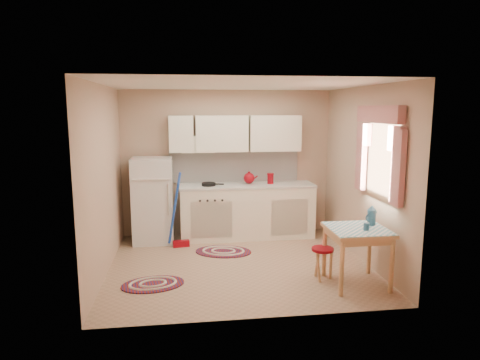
{
  "coord_description": "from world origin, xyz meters",
  "views": [
    {
      "loc": [
        -0.75,
        -5.74,
        2.19
      ],
      "look_at": [
        0.05,
        0.25,
        1.17
      ],
      "focal_mm": 32.0,
      "sensor_mm": 36.0,
      "label": 1
    }
  ],
  "objects_px": {
    "base_cabinets": "(247,212)",
    "table": "(356,257)",
    "fridge": "(153,200)",
    "stool": "(322,264)"
  },
  "relations": [
    {
      "from": "base_cabinets",
      "to": "table",
      "type": "height_order",
      "value": "base_cabinets"
    },
    {
      "from": "fridge",
      "to": "stool",
      "type": "distance_m",
      "value": 3.0
    },
    {
      "from": "fridge",
      "to": "base_cabinets",
      "type": "bearing_deg",
      "value": 1.82
    },
    {
      "from": "fridge",
      "to": "table",
      "type": "xyz_separation_m",
      "value": [
        2.63,
        -2.12,
        -0.34
      ]
    },
    {
      "from": "stool",
      "to": "table",
      "type": "bearing_deg",
      "value": -28.68
    },
    {
      "from": "fridge",
      "to": "table",
      "type": "bearing_deg",
      "value": -38.94
    },
    {
      "from": "fridge",
      "to": "stool",
      "type": "xyz_separation_m",
      "value": [
        2.26,
        -1.92,
        -0.49
      ]
    },
    {
      "from": "base_cabinets",
      "to": "table",
      "type": "xyz_separation_m",
      "value": [
        1.06,
        -2.17,
        -0.08
      ]
    },
    {
      "from": "fridge",
      "to": "table",
      "type": "height_order",
      "value": "fridge"
    },
    {
      "from": "stool",
      "to": "base_cabinets",
      "type": "bearing_deg",
      "value": 109.25
    }
  ]
}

